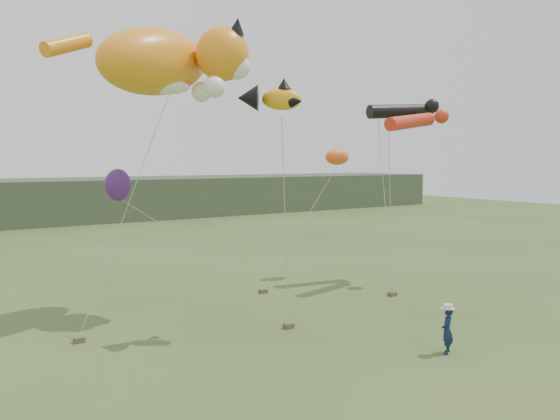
{
  "coord_description": "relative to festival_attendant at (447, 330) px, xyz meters",
  "views": [
    {
      "loc": [
        -10.75,
        -11.23,
        5.81
      ],
      "look_at": [
        -1.41,
        3.0,
        4.26
      ],
      "focal_mm": 35.0,
      "sensor_mm": 36.0,
      "label": 1
    }
  ],
  "objects": [
    {
      "name": "festival_attendant",
      "position": [
        0.0,
        0.0,
        0.0
      ],
      "size": [
        0.62,
        0.57,
        1.42
      ],
      "primitive_type": "imported",
      "rotation": [
        0.0,
        0.0,
        3.74
      ],
      "color": "#121C43",
      "rests_on": "ground"
    },
    {
      "name": "cat_kite",
      "position": [
        -4.95,
        9.23,
        8.85
      ],
      "size": [
        7.31,
        4.91,
        3.29
      ],
      "color": "orange",
      "rests_on": "ground"
    },
    {
      "name": "headland",
      "position": [
        -5.37,
        45.29,
        1.21
      ],
      "size": [
        90.0,
        13.0,
        4.0
      ],
      "color": "#2D3D28",
      "rests_on": "ground"
    },
    {
      "name": "tube_kites",
      "position": [
        6.85,
        8.13,
        7.29
      ],
      "size": [
        4.31,
        2.74,
        1.77
      ],
      "color": "black",
      "rests_on": "ground"
    },
    {
      "name": "misc_kites",
      "position": [
        -1.1,
        10.99,
        4.69
      ],
      "size": [
        12.28,
        0.94,
        2.19
      ],
      "color": "#EF571F",
      "rests_on": "ground"
    },
    {
      "name": "fish_kite",
      "position": [
        -3.12,
        5.08,
        7.19
      ],
      "size": [
        2.41,
        1.59,
        1.16
      ],
      "color": "orange",
      "rests_on": "ground"
    },
    {
      "name": "sandbag_anchors",
      "position": [
        -4.13,
        6.15,
        -0.62
      ],
      "size": [
        15.97,
        6.22,
        0.17
      ],
      "color": "brown",
      "rests_on": "ground"
    },
    {
      "name": "ground",
      "position": [
        -2.26,
        0.6,
        -0.71
      ],
      "size": [
        120.0,
        120.0,
        0.0
      ],
      "primitive_type": "plane",
      "color": "#385123",
      "rests_on": "ground"
    }
  ]
}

